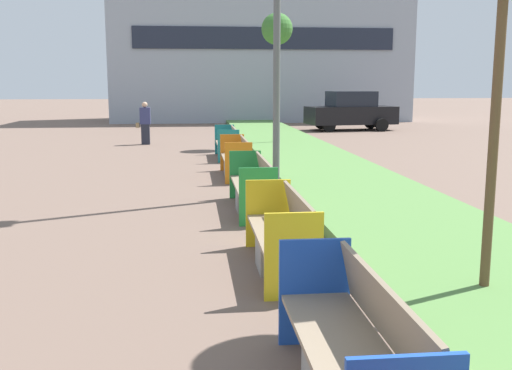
{
  "coord_description": "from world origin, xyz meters",
  "views": [
    {
      "loc": [
        -0.13,
        3.14,
        2.25
      ],
      "look_at": [
        0.9,
        12.75,
        0.6
      ],
      "focal_mm": 42.0,
      "sensor_mm": 36.0,
      "label": 1
    }
  ],
  "objects_px": {
    "parked_car_distant": "(351,111)",
    "bench_blue_frame": "(352,360)",
    "sapling_tree_far": "(277,31)",
    "bench_orange_frame": "(237,161)",
    "pedestrian_walking": "(145,123)",
    "bench_yellow_frame": "(282,240)",
    "bench_green_frame": "(253,190)",
    "bench_teal_frame": "(228,146)"
  },
  "relations": [
    {
      "from": "parked_car_distant",
      "to": "bench_blue_frame",
      "type": "bearing_deg",
      "value": -112.82
    },
    {
      "from": "bench_blue_frame",
      "to": "sapling_tree_far",
      "type": "xyz_separation_m",
      "value": [
        1.92,
        17.35,
        3.66
      ]
    },
    {
      "from": "bench_orange_frame",
      "to": "pedestrian_walking",
      "type": "relative_size",
      "value": 1.4
    },
    {
      "from": "bench_yellow_frame",
      "to": "bench_orange_frame",
      "type": "relative_size",
      "value": 0.98
    },
    {
      "from": "bench_yellow_frame",
      "to": "parked_car_distant",
      "type": "xyz_separation_m",
      "value": [
        6.54,
        21.26,
        0.54
      ]
    },
    {
      "from": "bench_green_frame",
      "to": "bench_orange_frame",
      "type": "bearing_deg",
      "value": 90.04
    },
    {
      "from": "pedestrian_walking",
      "to": "parked_car_distant",
      "type": "height_order",
      "value": "parked_car_distant"
    },
    {
      "from": "pedestrian_walking",
      "to": "parked_car_distant",
      "type": "distance_m",
      "value": 10.99
    },
    {
      "from": "bench_green_frame",
      "to": "bench_teal_frame",
      "type": "distance_m",
      "value": 7.6
    },
    {
      "from": "bench_yellow_frame",
      "to": "sapling_tree_far",
      "type": "bearing_deg",
      "value": 82.25
    },
    {
      "from": "bench_blue_frame",
      "to": "bench_yellow_frame",
      "type": "bearing_deg",
      "value": 90.02
    },
    {
      "from": "bench_blue_frame",
      "to": "bench_orange_frame",
      "type": "bearing_deg",
      "value": 90.0
    },
    {
      "from": "bench_orange_frame",
      "to": "pedestrian_walking",
      "type": "height_order",
      "value": "pedestrian_walking"
    },
    {
      "from": "pedestrian_walking",
      "to": "bench_orange_frame",
      "type": "bearing_deg",
      "value": -70.91
    },
    {
      "from": "bench_green_frame",
      "to": "bench_teal_frame",
      "type": "relative_size",
      "value": 1.12
    },
    {
      "from": "bench_yellow_frame",
      "to": "bench_green_frame",
      "type": "relative_size",
      "value": 0.89
    },
    {
      "from": "bench_teal_frame",
      "to": "bench_yellow_frame",
      "type": "bearing_deg",
      "value": -90.0
    },
    {
      "from": "bench_blue_frame",
      "to": "bench_green_frame",
      "type": "height_order",
      "value": "same"
    },
    {
      "from": "bench_teal_frame",
      "to": "sapling_tree_far",
      "type": "distance_m",
      "value": 5.15
    },
    {
      "from": "pedestrian_walking",
      "to": "bench_yellow_frame",
      "type": "bearing_deg",
      "value": -79.77
    },
    {
      "from": "bench_green_frame",
      "to": "bench_orange_frame",
      "type": "relative_size",
      "value": 1.1
    },
    {
      "from": "bench_blue_frame",
      "to": "sapling_tree_far",
      "type": "bearing_deg",
      "value": 83.68
    },
    {
      "from": "bench_orange_frame",
      "to": "pedestrian_walking",
      "type": "xyz_separation_m",
      "value": [
        -2.79,
        8.06,
        0.42
      ]
    },
    {
      "from": "sapling_tree_far",
      "to": "pedestrian_walking",
      "type": "relative_size",
      "value": 2.96
    },
    {
      "from": "bench_yellow_frame",
      "to": "bench_teal_frame",
      "type": "bearing_deg",
      "value": 90.0
    },
    {
      "from": "bench_green_frame",
      "to": "parked_car_distant",
      "type": "distance_m",
      "value": 18.98
    },
    {
      "from": "bench_blue_frame",
      "to": "bench_teal_frame",
      "type": "distance_m",
      "value": 14.28
    },
    {
      "from": "bench_blue_frame",
      "to": "parked_car_distant",
      "type": "xyz_separation_m",
      "value": [
        6.54,
        24.49,
        0.54
      ]
    },
    {
      "from": "bench_blue_frame",
      "to": "bench_teal_frame",
      "type": "bearing_deg",
      "value": 90.0
    },
    {
      "from": "bench_yellow_frame",
      "to": "pedestrian_walking",
      "type": "height_order",
      "value": "pedestrian_walking"
    },
    {
      "from": "bench_blue_frame",
      "to": "parked_car_distant",
      "type": "distance_m",
      "value": 25.35
    },
    {
      "from": "bench_green_frame",
      "to": "sapling_tree_far",
      "type": "relative_size",
      "value": 0.52
    },
    {
      "from": "bench_orange_frame",
      "to": "parked_car_distant",
      "type": "height_order",
      "value": "parked_car_distant"
    },
    {
      "from": "sapling_tree_far",
      "to": "parked_car_distant",
      "type": "height_order",
      "value": "sapling_tree_far"
    },
    {
      "from": "bench_orange_frame",
      "to": "sapling_tree_far",
      "type": "distance_m",
      "value": 7.9
    },
    {
      "from": "sapling_tree_far",
      "to": "bench_yellow_frame",
      "type": "bearing_deg",
      "value": -97.75
    },
    {
      "from": "bench_green_frame",
      "to": "bench_yellow_frame",
      "type": "bearing_deg",
      "value": -90.05
    },
    {
      "from": "bench_green_frame",
      "to": "sapling_tree_far",
      "type": "distance_m",
      "value": 11.43
    },
    {
      "from": "bench_blue_frame",
      "to": "bench_green_frame",
      "type": "distance_m",
      "value": 6.68
    },
    {
      "from": "bench_yellow_frame",
      "to": "bench_orange_frame",
      "type": "bearing_deg",
      "value": 90.0
    },
    {
      "from": "bench_teal_frame",
      "to": "bench_green_frame",
      "type": "bearing_deg",
      "value": -89.98
    },
    {
      "from": "bench_green_frame",
      "to": "sapling_tree_far",
      "type": "bearing_deg",
      "value": 79.8
    }
  ]
}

